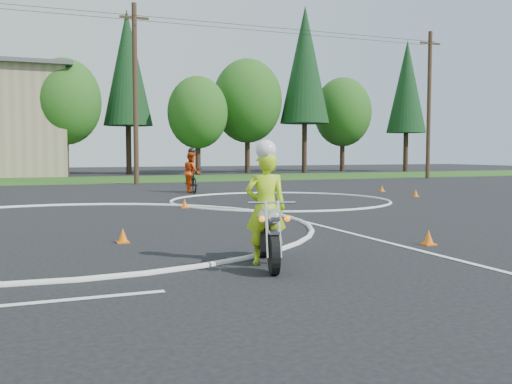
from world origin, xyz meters
name	(u,v)px	position (x,y,z in m)	size (l,w,h in m)	color
ground	(65,248)	(0.00, 0.00, 0.00)	(120.00, 120.00, 0.00)	black
grass_strip	(40,181)	(0.00, 27.00, 0.01)	(120.00, 10.00, 0.02)	#1E4714
course_markings	(139,218)	(2.17, 4.35, 0.01)	(19.05, 19.05, 0.12)	silver
primary_motorcycle	(269,233)	(2.91, -2.94, 0.52)	(0.91, 2.00, 1.07)	black
rider_primary_grp	(266,205)	(2.92, -2.81, 0.96)	(0.75, 0.60, 1.99)	#ABDA17
rider_second_grp	(192,177)	(6.15, 13.50, 0.70)	(0.87, 2.12, 2.00)	black
traffic_cones	(297,211)	(6.38, 3.22, 0.14)	(16.40, 15.07, 0.30)	orange
treeline	(224,95)	(14.78, 34.61, 6.62)	(38.20, 8.10, 14.52)	#382619
utility_poles	(135,91)	(5.00, 21.00, 5.20)	(41.60, 1.12, 10.00)	#473321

